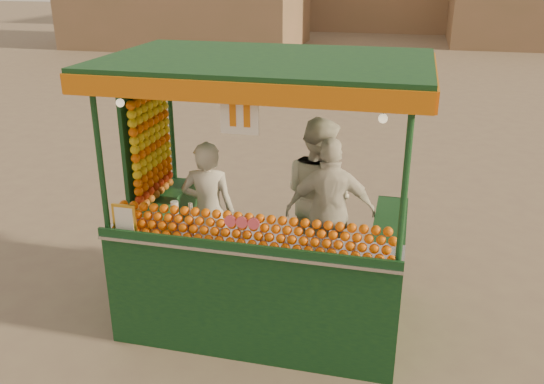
% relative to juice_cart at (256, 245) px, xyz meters
% --- Properties ---
extents(ground, '(90.00, 90.00, 0.00)m').
position_rel_juice_cart_xyz_m(ground, '(0.34, 0.37, -0.90)').
color(ground, '#6E5B4F').
rests_on(ground, ground).
extents(juice_cart, '(3.04, 1.97, 2.77)m').
position_rel_juice_cart_xyz_m(juice_cart, '(0.00, 0.00, 0.00)').
color(juice_cart, '#0E331C').
rests_on(juice_cart, ground).
extents(vendor_left, '(0.61, 0.45, 1.56)m').
position_rel_juice_cart_xyz_m(vendor_left, '(-0.60, 0.26, 0.20)').
color(vendor_left, silver).
rests_on(vendor_left, ground).
extents(vendor_middle, '(1.07, 1.04, 1.74)m').
position_rel_juice_cart_xyz_m(vendor_middle, '(0.50, 0.79, 0.29)').
color(vendor_middle, white).
rests_on(vendor_middle, ground).
extents(vendor_right, '(1.00, 0.55, 1.61)m').
position_rel_juice_cart_xyz_m(vendor_right, '(0.68, 0.49, 0.22)').
color(vendor_right, white).
rests_on(vendor_right, ground).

